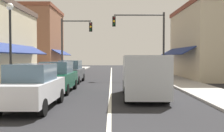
# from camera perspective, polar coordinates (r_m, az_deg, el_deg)

# --- Properties ---
(ground_plane) EXTENTS (80.00, 80.00, 0.00)m
(ground_plane) POSITION_cam_1_polar(r_m,az_deg,el_deg) (22.76, -0.43, -3.13)
(ground_plane) COLOR black
(sidewalk_left) EXTENTS (2.60, 56.00, 0.12)m
(sidewalk_left) POSITION_cam_1_polar(r_m,az_deg,el_deg) (23.43, -14.02, -2.89)
(sidewalk_left) COLOR #A39E99
(sidewalk_left) RESTS_ON ground
(sidewalk_right) EXTENTS (2.60, 56.00, 0.12)m
(sidewalk_right) POSITION_cam_1_polar(r_m,az_deg,el_deg) (23.39, 13.19, -2.89)
(sidewalk_right) COLOR #A39E99
(sidewalk_right) RESTS_ON ground
(lane_center_stripe) EXTENTS (0.14, 52.00, 0.01)m
(lane_center_stripe) POSITION_cam_1_polar(r_m,az_deg,el_deg) (22.76, -0.43, -3.12)
(lane_center_stripe) COLOR silver
(lane_center_stripe) RESTS_ON ground
(storefront_right_block) EXTENTS (5.74, 10.20, 6.87)m
(storefront_right_block) POSITION_cam_1_polar(r_m,az_deg,el_deg) (26.27, 19.72, 4.95)
(storefront_right_block) COLOR #BCAD8E
(storefront_right_block) RESTS_ON ground
(storefront_far_left) EXTENTS (6.03, 8.20, 8.16)m
(storefront_far_left) POSITION_cam_1_polar(r_m,az_deg,el_deg) (34.01, -16.05, 5.39)
(storefront_far_left) COLOR #8E5B42
(storefront_far_left) RESTS_ON ground
(parked_car_nearest_left) EXTENTS (1.85, 4.13, 1.77)m
(parked_car_nearest_left) POSITION_cam_1_polar(r_m,az_deg,el_deg) (10.67, -17.37, -4.35)
(parked_car_nearest_left) COLOR silver
(parked_car_nearest_left) RESTS_ON ground
(parked_car_second_left) EXTENTS (1.84, 4.13, 1.77)m
(parked_car_second_left) POSITION_cam_1_polar(r_m,az_deg,el_deg) (15.32, -12.17, -2.39)
(parked_car_second_left) COLOR #0F4C33
(parked_car_second_left) RESTS_ON ground
(parked_car_third_left) EXTENTS (1.87, 4.15, 1.77)m
(parked_car_third_left) POSITION_cam_1_polar(r_m,az_deg,el_deg) (20.71, -9.32, -1.23)
(parked_car_third_left) COLOR #4C5156
(parked_car_third_left) RESTS_ON ground
(van_in_lane) EXTENTS (2.11, 5.23, 2.12)m
(van_in_lane) POSITION_cam_1_polar(r_m,az_deg,el_deg) (13.04, 6.74, -1.94)
(van_in_lane) COLOR #B2B7BC
(van_in_lane) RESTS_ON ground
(traffic_signal_mast_arm) EXTENTS (4.77, 0.50, 6.09)m
(traffic_signal_mast_arm) POSITION_cam_1_polar(r_m,az_deg,el_deg) (23.77, 7.46, 7.02)
(traffic_signal_mast_arm) COLOR #333333
(traffic_signal_mast_arm) RESTS_ON ground
(traffic_signal_left_corner) EXTENTS (3.07, 0.50, 5.79)m
(traffic_signal_left_corner) POSITION_cam_1_polar(r_m,az_deg,el_deg) (25.52, -9.08, 5.96)
(traffic_signal_left_corner) COLOR #333333
(traffic_signal_left_corner) RESTS_ON ground
(street_lamp_left_near) EXTENTS (0.36, 0.36, 4.83)m
(street_lamp_left_near) POSITION_cam_1_polar(r_m,az_deg,el_deg) (14.46, -21.78, 6.65)
(street_lamp_left_near) COLOR black
(street_lamp_left_near) RESTS_ON ground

